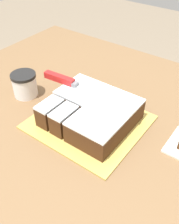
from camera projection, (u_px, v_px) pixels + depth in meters
name	position (u px, v px, depth m)	size (l,w,h in m)	color
countertop	(99.00, 209.00, 1.11)	(1.40, 1.10, 0.93)	brown
cake_board	(89.00, 121.00, 0.84)	(0.34, 0.31, 0.01)	gold
cake	(91.00, 112.00, 0.82)	(0.26, 0.24, 0.07)	#472814
knife	(68.00, 82.00, 0.87)	(0.35, 0.05, 0.02)	silver
coffee_cup	(25.00, 85.00, 0.93)	(0.09, 0.09, 0.09)	white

